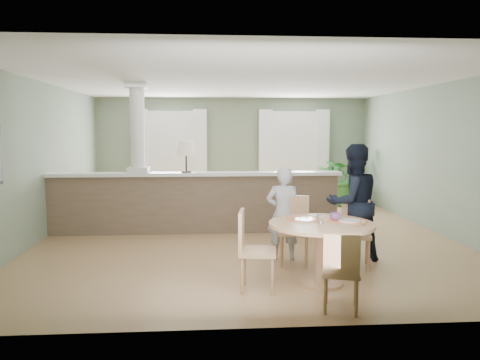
{
  "coord_description": "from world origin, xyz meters",
  "views": [
    {
      "loc": [
        -0.68,
        -8.23,
        1.87
      ],
      "look_at": [
        -0.17,
        -1.0,
        1.09
      ],
      "focal_mm": 35.0,
      "sensor_mm": 36.0,
      "label": 1
    }
  ],
  "objects": [
    {
      "name": "chair_far_boy",
      "position": [
        0.54,
        -1.83,
        0.52
      ],
      "size": [
        0.5,
        0.5,
        0.94
      ],
      "rotation": [
        0.0,
        0.0,
        -0.2
      ],
      "color": "tan",
      "rests_on": "ground"
    },
    {
      "name": "pony_wall",
      "position": [
        -0.99,
        0.2,
        0.71
      ],
      "size": [
        5.32,
        0.38,
        2.7
      ],
      "color": "brown",
      "rests_on": "ground"
    },
    {
      "name": "chair_far_man",
      "position": [
        1.36,
        -2.02,
        0.5
      ],
      "size": [
        0.5,
        0.5,
        0.91
      ],
      "rotation": [
        0.0,
        0.0,
        -0.27
      ],
      "color": "tan",
      "rests_on": "ground"
    },
    {
      "name": "chair_near",
      "position": [
        0.68,
        -3.68,
        0.46
      ],
      "size": [
        0.47,
        0.47,
        0.84
      ],
      "rotation": [
        0.0,
        0.0,
        2.86
      ],
      "color": "tan",
      "rests_on": "ground"
    },
    {
      "name": "chair_side",
      "position": [
        -0.17,
        -2.92,
        0.52
      ],
      "size": [
        0.48,
        0.48,
        0.94
      ],
      "rotation": [
        0.0,
        0.0,
        1.42
      ],
      "color": "tan",
      "rests_on": "ground"
    },
    {
      "name": "houseplant",
      "position": [
        2.66,
        3.18,
        0.71
      ],
      "size": [
        1.68,
        1.64,
        1.41
      ],
      "primitive_type": "imported",
      "rotation": [
        0.0,
        0.0,
        0.62
      ],
      "color": "#2E6D2B",
      "rests_on": "ground"
    },
    {
      "name": "room_shell",
      "position": [
        -0.03,
        0.63,
        1.81
      ],
      "size": [
        7.02,
        8.02,
        2.71
      ],
      "color": "gray",
      "rests_on": "ground"
    },
    {
      "name": "man_person",
      "position": [
        1.39,
        -1.79,
        0.84
      ],
      "size": [
        0.96,
        0.83,
        1.68
      ],
      "primitive_type": "imported",
      "rotation": [
        0.0,
        0.0,
        3.42
      ],
      "color": "black",
      "rests_on": "ground"
    },
    {
      "name": "ground",
      "position": [
        0.0,
        0.0,
        0.0
      ],
      "size": [
        8.0,
        8.0,
        0.0
      ],
      "primitive_type": "plane",
      "color": "tan",
      "rests_on": "ground"
    },
    {
      "name": "dining_table",
      "position": [
        0.69,
        -2.79,
        0.61
      ],
      "size": [
        1.26,
        1.26,
        0.86
      ],
      "rotation": [
        0.0,
        0.0,
        -0.13
      ],
      "color": "tan",
      "rests_on": "ground"
    },
    {
      "name": "sofa",
      "position": [
        0.3,
        1.56,
        0.44
      ],
      "size": [
        3.13,
        1.65,
        0.87
      ],
      "primitive_type": "imported",
      "rotation": [
        0.0,
        0.0,
        0.17
      ],
      "color": "#8F6B4E",
      "rests_on": "ground"
    },
    {
      "name": "child_person",
      "position": [
        0.41,
        -1.67,
        0.67
      ],
      "size": [
        0.53,
        0.39,
        1.35
      ],
      "primitive_type": "imported",
      "rotation": [
        0.0,
        0.0,
        3.01
      ],
      "color": "#ABABB0",
      "rests_on": "ground"
    }
  ]
}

